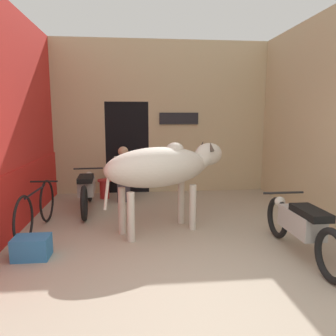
% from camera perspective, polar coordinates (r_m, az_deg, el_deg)
% --- Properties ---
extents(ground_plane, '(30.00, 30.00, 0.00)m').
position_cam_1_polar(ground_plane, '(3.48, 5.77, -21.75)').
color(ground_plane, tan).
extents(wall_left_shopfront, '(0.25, 4.63, 3.46)m').
position_cam_1_polar(wall_left_shopfront, '(5.56, -26.03, 7.07)').
color(wall_left_shopfront, red).
rests_on(wall_left_shopfront, ground_plane).
extents(wall_back_with_doorway, '(4.88, 0.93, 3.46)m').
position_cam_1_polar(wall_back_with_doorway, '(7.80, -3.19, 7.07)').
color(wall_back_with_doorway, '#C6B289').
rests_on(wall_back_with_doorway, ground_plane).
extents(wall_right_with_door, '(0.22, 4.63, 3.46)m').
position_cam_1_polar(wall_right_with_door, '(6.07, 25.67, 7.51)').
color(wall_right_with_door, '#C6B289').
rests_on(wall_right_with_door, ground_plane).
extents(cow, '(2.05, 1.25, 1.38)m').
position_cam_1_polar(cow, '(4.98, -0.79, 0.11)').
color(cow, beige).
rests_on(cow, ground_plane).
extents(motorcycle_near, '(0.58, 1.93, 0.73)m').
position_cam_1_polar(motorcycle_near, '(4.52, 22.14, -9.22)').
color(motorcycle_near, black).
rests_on(motorcycle_near, ground_plane).
extents(motorcycle_far, '(0.58, 1.93, 0.73)m').
position_cam_1_polar(motorcycle_far, '(6.40, -13.94, -3.48)').
color(motorcycle_far, black).
rests_on(motorcycle_far, ground_plane).
extents(bicycle, '(0.44, 1.77, 0.72)m').
position_cam_1_polar(bicycle, '(5.44, -21.92, -6.65)').
color(bicycle, black).
rests_on(bicycle, ground_plane).
extents(shopkeeper_seated, '(0.38, 0.34, 1.15)m').
position_cam_1_polar(shopkeeper_seated, '(6.94, -7.74, -0.71)').
color(shopkeeper_seated, '#3D3842').
rests_on(shopkeeper_seated, ground_plane).
extents(plastic_stool, '(0.29, 0.29, 0.42)m').
position_cam_1_polar(plastic_stool, '(7.24, -10.99, -3.48)').
color(plastic_stool, red).
rests_on(plastic_stool, ground_plane).
extents(crate, '(0.44, 0.32, 0.28)m').
position_cam_1_polar(crate, '(4.57, -22.64, -12.66)').
color(crate, teal).
rests_on(crate, ground_plane).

